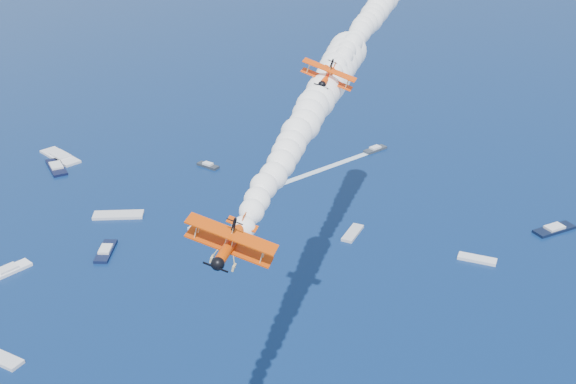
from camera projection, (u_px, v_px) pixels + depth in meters
biplane_lead at (328, 77)px, 97.45m from camera, size 10.21×10.91×7.04m
biplane_trail at (231, 243)px, 67.79m from camera, size 11.98×12.72×7.96m
smoke_trail_lead at (371, 17)px, 120.12m from camera, size 57.50×53.89×10.02m
smoke_trail_trail at (306, 120)px, 90.69m from camera, size 57.55×55.02×10.02m
spectator_boats at (75, 244)px, 168.13m from camera, size 196.65×166.38×0.70m
boat_wakes at (3, 271)px, 158.24m from camera, size 186.95×140.20×0.04m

